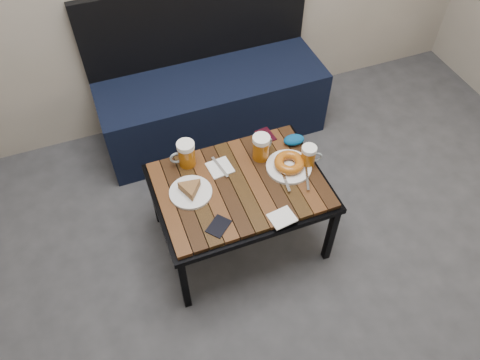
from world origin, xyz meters
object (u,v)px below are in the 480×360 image
object	(u,v)px
bench	(211,98)
knit_pouch	(294,140)
beer_mug_right	(309,156)
passport_navy	(219,226)
beer_mug_left	(186,154)
passport_burgundy	(266,135)
beer_mug_centre	(261,147)
plate_bagel	(289,164)
plate_pie	(190,190)
cafe_table	(240,189)

from	to	relation	value
bench	knit_pouch	xyz separation A→B (m)	(0.22, -0.72, 0.22)
beer_mug_right	knit_pouch	xyz separation A→B (m)	(-0.00, 0.16, -0.04)
passport_navy	beer_mug_left	bearing A→B (deg)	143.01
passport_burgundy	beer_mug_centre	bearing A→B (deg)	-128.83
bench	plate_bagel	size ratio (longest dim) A/B	4.80
bench	beer_mug_left	world-z (taller)	bench
plate_pie	beer_mug_right	bearing A→B (deg)	-2.89
plate_pie	passport_burgundy	xyz separation A→B (m)	(0.48, 0.23, -0.02)
beer_mug_left	passport_burgundy	distance (m)	0.45
knit_pouch	cafe_table	bearing A→B (deg)	-156.30
beer_mug_left	cafe_table	bearing A→B (deg)	137.01
passport_burgundy	knit_pouch	size ratio (longest dim) A/B	0.98
plate_bagel	knit_pouch	xyz separation A→B (m)	(0.10, 0.15, -0.00)
bench	plate_bagel	bearing A→B (deg)	-81.74
beer_mug_right	knit_pouch	world-z (taller)	beer_mug_right
beer_mug_right	passport_navy	bearing A→B (deg)	-143.80
plate_bagel	passport_navy	size ratio (longest dim) A/B	2.66
plate_bagel	passport_navy	bearing A→B (deg)	-154.82
bench	knit_pouch	bearing A→B (deg)	-72.89
beer_mug_centre	plate_pie	world-z (taller)	beer_mug_centre
bench	plate_pie	xyz separation A→B (m)	(-0.38, -0.85, 0.22)
cafe_table	knit_pouch	distance (m)	0.40
plate_bagel	cafe_table	bearing A→B (deg)	-178.08
bench	plate_pie	distance (m)	0.96
cafe_table	beer_mug_right	bearing A→B (deg)	-0.26
beer_mug_centre	knit_pouch	world-z (taller)	beer_mug_centre
beer_mug_right	plate_bagel	world-z (taller)	beer_mug_right
beer_mug_centre	bench	bearing A→B (deg)	64.99
beer_mug_centre	plate_bagel	bearing A→B (deg)	-76.87
beer_mug_right	plate_bagel	size ratio (longest dim) A/B	0.41
beer_mug_right	knit_pouch	size ratio (longest dim) A/B	1.09
plate_pie	knit_pouch	size ratio (longest dim) A/B	1.86
passport_navy	passport_burgundy	distance (m)	0.63
bench	knit_pouch	distance (m)	0.79
cafe_table	beer_mug_centre	distance (m)	0.24
bench	cafe_table	world-z (taller)	bench
beer_mug_left	plate_pie	distance (m)	0.20
cafe_table	passport_burgundy	bearing A→B (deg)	46.76
beer_mug_centre	passport_navy	distance (m)	0.48
beer_mug_left	knit_pouch	xyz separation A→B (m)	(0.56, -0.06, -0.05)
beer_mug_left	plate_bagel	xyz separation A→B (m)	(0.47, -0.21, -0.05)
passport_burgundy	beer_mug_left	bearing A→B (deg)	178.50
beer_mug_right	passport_navy	world-z (taller)	beer_mug_right
cafe_table	plate_pie	size ratio (longest dim) A/B	4.09
cafe_table	passport_navy	bearing A→B (deg)	-131.92
passport_navy	knit_pouch	distance (m)	0.65
passport_burgundy	knit_pouch	world-z (taller)	knit_pouch
knit_pouch	bench	bearing A→B (deg)	107.11
bench	passport_navy	bearing A→B (deg)	-106.40
bench	passport_navy	world-z (taller)	bench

